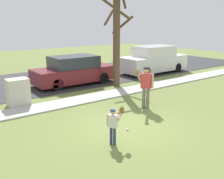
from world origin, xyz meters
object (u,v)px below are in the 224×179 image
object	(u,v)px
person_adult	(146,83)
baseball	(127,129)
street_tree_near	(117,37)
parked_suv_maroon	(74,71)
parked_van_white	(154,60)
utility_cabinet	(18,92)
person_child	(115,121)

from	to	relation	value
person_adult	baseball	bearing A→B (deg)	1.88
street_tree_near	parked_suv_maroon	distance (m)	3.15
baseball	street_tree_near	distance (m)	6.94
street_tree_near	parked_van_white	xyz separation A→B (m)	(4.52, 1.53, -1.83)
baseball	utility_cabinet	bearing A→B (deg)	112.63
parked_suv_maroon	parked_van_white	bearing A→B (deg)	178.02
person_child	parked_van_white	bearing A→B (deg)	7.97
baseball	utility_cabinet	distance (m)	5.33
parked_van_white	parked_suv_maroon	bearing A→B (deg)	-1.98
person_adult	parked_suv_maroon	world-z (taller)	person_adult
utility_cabinet	parked_suv_maroon	distance (m)	4.45
parked_suv_maroon	parked_van_white	size ratio (longest dim) A/B	0.94
person_adult	street_tree_near	bearing A→B (deg)	-142.27
person_adult	parked_van_white	size ratio (longest dim) A/B	0.35
person_child	baseball	world-z (taller)	person_child
parked_suv_maroon	street_tree_near	bearing A→B (deg)	134.96
baseball	parked_suv_maroon	distance (m)	7.32
person_child	street_tree_near	bearing A→B (deg)	20.93
utility_cabinet	street_tree_near	world-z (taller)	street_tree_near
person_child	baseball	size ratio (longest dim) A/B	15.28
utility_cabinet	parked_suv_maroon	world-z (taller)	parked_suv_maroon
person_adult	parked_suv_maroon	bearing A→B (deg)	-118.85
person_adult	utility_cabinet	bearing A→B (deg)	-71.81
person_adult	person_child	bearing A→B (deg)	0.80
street_tree_near	parked_suv_maroon	size ratio (longest dim) A/B	1.09
baseball	parked_van_white	bearing A→B (deg)	40.00
parked_van_white	person_child	bearing A→B (deg)	39.03
person_child	parked_suv_maroon	xyz separation A→B (m)	(2.80, 7.56, 0.06)
utility_cabinet	parked_van_white	bearing A→B (deg)	10.71
person_adult	street_tree_near	xyz separation A→B (m)	(1.53, 3.94, 1.65)
parked_suv_maroon	person_child	bearing A→B (deg)	69.70
baseball	street_tree_near	size ratio (longest dim) A/B	0.01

